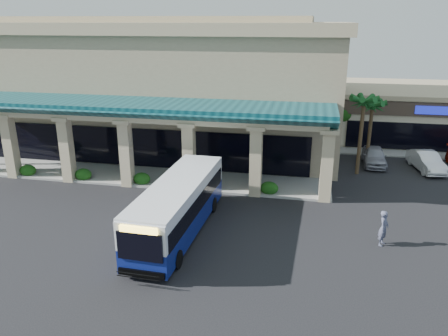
% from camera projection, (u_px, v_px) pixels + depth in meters
% --- Properties ---
extents(ground, '(110.00, 110.00, 0.00)m').
position_uv_depth(ground, '(216.00, 227.00, 24.56)').
color(ground, black).
extents(main_building, '(30.80, 14.80, 11.35)m').
position_uv_depth(main_building, '(168.00, 83.00, 39.09)').
color(main_building, tan).
rests_on(main_building, ground).
extents(arcade, '(30.00, 6.20, 5.70)m').
position_uv_depth(arcade, '(128.00, 140.00, 31.47)').
color(arcade, '#0B3A42').
rests_on(arcade, ground).
extents(palm_0, '(2.40, 2.40, 6.60)m').
position_uv_depth(palm_0, '(361.00, 131.00, 32.08)').
color(palm_0, '#13491B').
rests_on(palm_0, ground).
extents(palm_1, '(2.40, 2.40, 5.80)m').
position_uv_depth(palm_1, '(370.00, 128.00, 34.80)').
color(palm_1, '#13491B').
rests_on(palm_1, ground).
extents(broadleaf_tree, '(2.60, 2.60, 4.81)m').
position_uv_depth(broadleaf_tree, '(341.00, 120.00, 39.98)').
color(broadleaf_tree, '#15440F').
rests_on(broadleaf_tree, ground).
extents(transit_bus, '(2.79, 10.62, 2.95)m').
position_uv_depth(transit_bus, '(178.00, 208.00, 23.51)').
color(transit_bus, navy).
rests_on(transit_bus, ground).
extents(pedestrian, '(0.69, 0.81, 1.89)m').
position_uv_depth(pedestrian, '(384.00, 228.00, 22.38)').
color(pedestrian, '#4A4E67').
rests_on(pedestrian, ground).
extents(car_silver, '(1.76, 4.30, 1.46)m').
position_uv_depth(car_silver, '(374.00, 156.00, 34.98)').
color(car_silver, '#9E9EAB').
rests_on(car_silver, ground).
extents(car_white, '(2.36, 4.63, 1.46)m').
position_uv_depth(car_white, '(426.00, 161.00, 33.68)').
color(car_white, white).
rests_on(car_white, ground).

